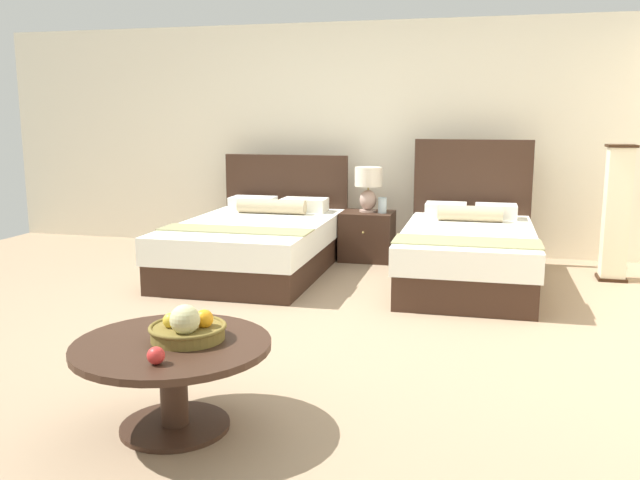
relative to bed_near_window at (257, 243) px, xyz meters
The scene contains 11 objects.
ground_plane 1.94m from the bed_near_window, 58.27° to the right, with size 9.27×9.64×0.02m, color #997F62.
wall_back 1.98m from the bed_near_window, 54.06° to the left, with size 9.27×0.12×2.52m, color beige.
bed_near_window is the anchor object (origin of this frame).
bed_near_corner 2.01m from the bed_near_window, ahead, with size 1.19×2.07×1.27m.
nightstand 1.23m from the bed_near_window, 39.57° to the left, with size 0.54×0.49×0.51m.
table_lamp 1.34m from the bed_near_window, 40.29° to the left, with size 0.28×0.28×0.47m.
vase 1.37m from the bed_near_window, 33.81° to the left, with size 0.09×0.09×0.16m.
coffee_table 3.40m from the bed_near_window, 77.28° to the right, with size 0.95×0.95×0.44m.
fruit_bowl 3.38m from the bed_near_window, 76.06° to the right, with size 0.37×0.37×0.20m.
loose_apple 3.70m from the bed_near_window, 77.22° to the right, with size 0.08×0.08×0.08m.
floor_lamp_corner 3.37m from the bed_near_window, ahead, with size 0.25×0.25×1.25m.
Camera 1 is at (1.19, -4.49, 1.51)m, focal length 37.85 mm.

